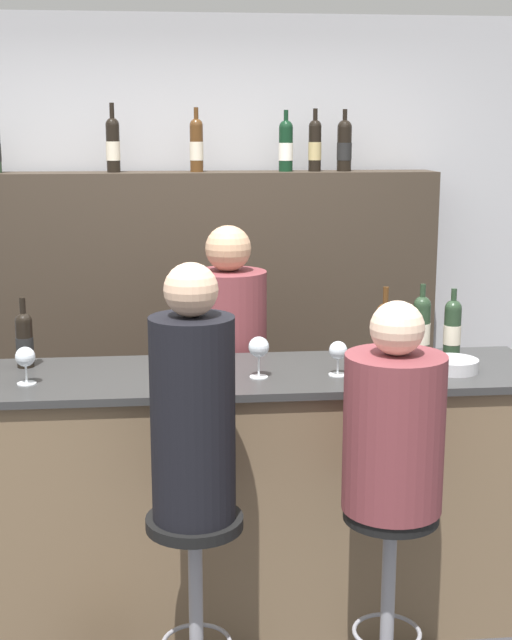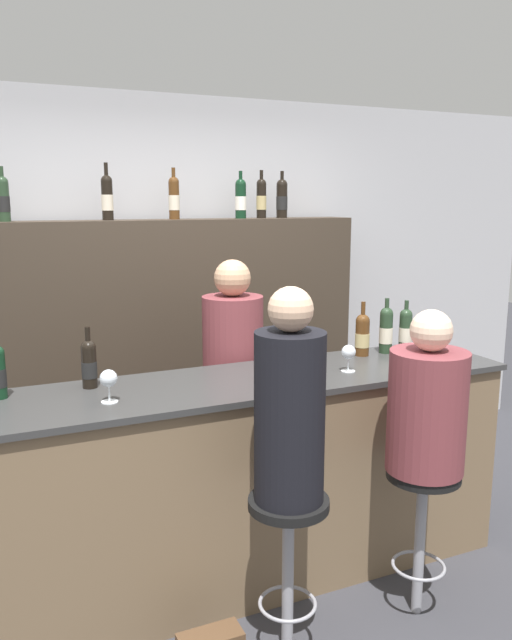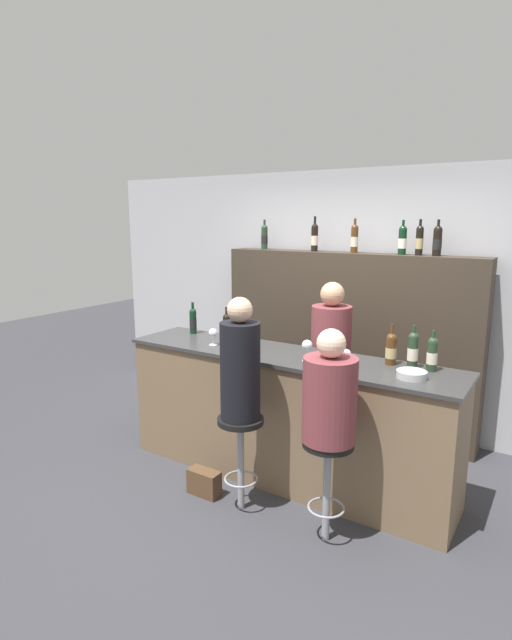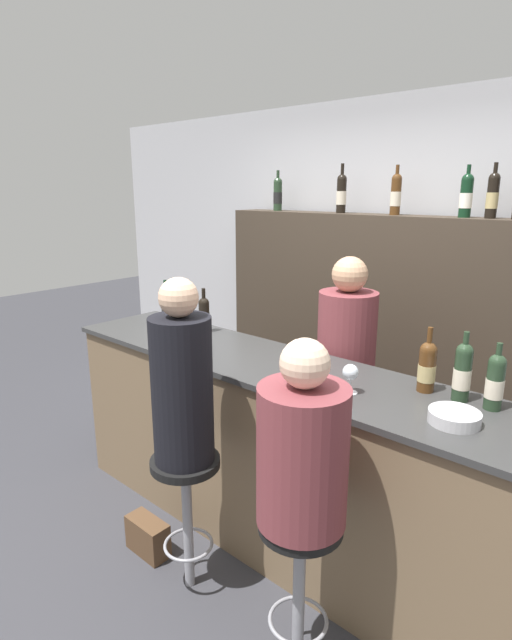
# 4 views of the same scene
# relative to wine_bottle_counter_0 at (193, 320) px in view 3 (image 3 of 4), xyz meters

# --- Properties ---
(ground_plane) EXTENTS (16.00, 16.00, 0.00)m
(ground_plane) POSITION_rel_wine_bottle_counter_0_xyz_m (1.08, -0.46, -1.18)
(ground_plane) COLOR #333338
(wall_back) EXTENTS (6.40, 0.05, 2.60)m
(wall_back) POSITION_rel_wine_bottle_counter_0_xyz_m (1.08, 1.30, 0.12)
(wall_back) COLOR #B2B2B7
(wall_back) RESTS_ON ground_plane
(bar_counter) EXTENTS (2.78, 0.62, 1.06)m
(bar_counter) POSITION_rel_wine_bottle_counter_0_xyz_m (1.08, -0.17, -0.65)
(bar_counter) COLOR brown
(bar_counter) RESTS_ON ground_plane
(back_bar_cabinet) EXTENTS (2.60, 0.28, 1.79)m
(back_bar_cabinet) POSITION_rel_wine_bottle_counter_0_xyz_m (1.08, 1.08, -0.29)
(back_bar_cabinet) COLOR #382D23
(back_bar_cabinet) RESTS_ON ground_plane
(wine_bottle_counter_0) EXTENTS (0.07, 0.07, 0.29)m
(wine_bottle_counter_0) POSITION_rel_wine_bottle_counter_0_xyz_m (0.00, 0.00, 0.00)
(wine_bottle_counter_0) COLOR black
(wine_bottle_counter_0) RESTS_ON bar_counter
(wine_bottle_counter_1) EXTENTS (0.07, 0.07, 0.29)m
(wine_bottle_counter_1) POSITION_rel_wine_bottle_counter_0_xyz_m (0.39, -0.00, -0.01)
(wine_bottle_counter_1) COLOR black
(wine_bottle_counter_1) RESTS_ON bar_counter
(wine_bottle_counter_2) EXTENTS (0.08, 0.08, 0.30)m
(wine_bottle_counter_2) POSITION_rel_wine_bottle_counter_0_xyz_m (1.88, 0.00, -0.00)
(wine_bottle_counter_2) COLOR #4C2D14
(wine_bottle_counter_2) RESTS_ON bar_counter
(wine_bottle_counter_3) EXTENTS (0.08, 0.08, 0.31)m
(wine_bottle_counter_3) POSITION_rel_wine_bottle_counter_0_xyz_m (2.03, -0.00, 0.01)
(wine_bottle_counter_3) COLOR #233823
(wine_bottle_counter_3) RESTS_ON bar_counter
(wine_bottle_counter_4) EXTENTS (0.07, 0.07, 0.29)m
(wine_bottle_counter_4) POSITION_rel_wine_bottle_counter_0_xyz_m (2.17, -0.00, 0.00)
(wine_bottle_counter_4) COLOR #233823
(wine_bottle_counter_4) RESTS_ON bar_counter
(wine_bottle_backbar_0) EXTENTS (0.07, 0.07, 0.31)m
(wine_bottle_backbar_0) POSITION_rel_wine_bottle_counter_0_xyz_m (0.12, 1.08, 0.74)
(wine_bottle_backbar_0) COLOR #233823
(wine_bottle_backbar_0) RESTS_ON back_bar_cabinet
(wine_bottle_backbar_1) EXTENTS (0.07, 0.07, 0.35)m
(wine_bottle_backbar_1) POSITION_rel_wine_bottle_counter_0_xyz_m (0.71, 1.08, 0.75)
(wine_bottle_backbar_1) COLOR black
(wine_bottle_backbar_1) RESTS_ON back_bar_cabinet
(wine_bottle_backbar_2) EXTENTS (0.07, 0.07, 0.33)m
(wine_bottle_backbar_2) POSITION_rel_wine_bottle_counter_0_xyz_m (1.13, 1.08, 0.75)
(wine_bottle_backbar_2) COLOR #4C2D14
(wine_bottle_backbar_2) RESTS_ON back_bar_cabinet
(wine_bottle_backbar_3) EXTENTS (0.08, 0.08, 0.31)m
(wine_bottle_backbar_3) POSITION_rel_wine_bottle_counter_0_xyz_m (1.60, 1.08, 0.74)
(wine_bottle_backbar_3) COLOR black
(wine_bottle_backbar_3) RESTS_ON back_bar_cabinet
(wine_bottle_backbar_4) EXTENTS (0.07, 0.07, 0.32)m
(wine_bottle_backbar_4) POSITION_rel_wine_bottle_counter_0_xyz_m (1.75, 1.08, 0.74)
(wine_bottle_backbar_4) COLOR black
(wine_bottle_backbar_4) RESTS_ON back_bar_cabinet
(wine_bottle_backbar_5) EXTENTS (0.08, 0.08, 0.32)m
(wine_bottle_backbar_5) POSITION_rel_wine_bottle_counter_0_xyz_m (1.90, 1.08, 0.74)
(wine_bottle_backbar_5) COLOR black
(wine_bottle_backbar_5) RESTS_ON back_bar_cabinet
(wine_glass_0) EXTENTS (0.08, 0.08, 0.14)m
(wine_glass_0) POSITION_rel_wine_bottle_counter_0_xyz_m (0.43, -0.25, -0.02)
(wine_glass_0) COLOR silver
(wine_glass_0) RESTS_ON bar_counter
(wine_glass_1) EXTENTS (0.08, 0.08, 0.16)m
(wine_glass_1) POSITION_rel_wine_bottle_counter_0_xyz_m (1.32, -0.25, -0.00)
(wine_glass_1) COLOR silver
(wine_glass_1) RESTS_ON bar_counter
(wine_glass_2) EXTENTS (0.07, 0.07, 0.14)m
(wine_glass_2) POSITION_rel_wine_bottle_counter_0_xyz_m (1.63, -0.25, -0.03)
(wine_glass_2) COLOR silver
(wine_glass_2) RESTS_ON bar_counter
(metal_bowl) EXTENTS (0.20, 0.20, 0.05)m
(metal_bowl) POSITION_rel_wine_bottle_counter_0_xyz_m (2.10, -0.24, -0.10)
(metal_bowl) COLOR #B7B7BC
(metal_bowl) RESTS_ON bar_counter
(bar_stool_left) EXTENTS (0.34, 0.34, 0.72)m
(bar_stool_left) POSITION_rel_wine_bottle_counter_0_xyz_m (1.04, -0.75, -0.64)
(bar_stool_left) COLOR gray
(bar_stool_left) RESTS_ON ground_plane
(guest_seated_left) EXTENTS (0.28, 0.28, 0.88)m
(guest_seated_left) POSITION_rel_wine_bottle_counter_0_xyz_m (1.04, -0.75, -0.08)
(guest_seated_left) COLOR black
(guest_seated_left) RESTS_ON bar_stool_left
(bar_stool_right) EXTENTS (0.34, 0.34, 0.72)m
(bar_stool_right) POSITION_rel_wine_bottle_counter_0_xyz_m (1.73, -0.75, -0.64)
(bar_stool_right) COLOR gray
(bar_stool_right) RESTS_ON ground_plane
(guest_seated_right) EXTENTS (0.35, 0.35, 0.74)m
(guest_seated_right) POSITION_rel_wine_bottle_counter_0_xyz_m (1.73, -0.75, -0.16)
(guest_seated_right) COLOR brown
(guest_seated_right) RESTS_ON bar_stool_right
(bartender) EXTENTS (0.34, 0.34, 1.59)m
(bartender) POSITION_rel_wine_bottle_counter_0_xyz_m (1.24, 0.35, -0.45)
(bartender) COLOR brown
(bartender) RESTS_ON ground_plane
(handbag) EXTENTS (0.26, 0.12, 0.20)m
(handbag) POSITION_rel_wine_bottle_counter_0_xyz_m (0.70, -0.75, -1.08)
(handbag) COLOR #513823
(handbag) RESTS_ON ground_plane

